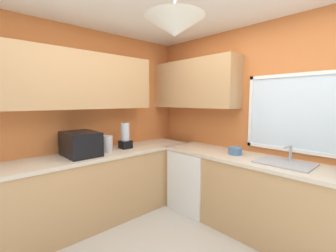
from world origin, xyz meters
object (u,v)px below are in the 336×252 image
object	(u,v)px
sink_assembly	(285,163)
bowl	(235,151)
kettle	(108,144)
dishwasher	(197,179)
microwave	(81,144)
blender_appliance	(125,137)

from	to	relation	value
sink_assembly	bowl	xyz separation A→B (m)	(-0.58, -0.01, 0.03)
kettle	bowl	world-z (taller)	kettle
dishwasher	bowl	world-z (taller)	bowl
dishwasher	kettle	size ratio (longest dim) A/B	4.00
kettle	bowl	size ratio (longest dim) A/B	1.26
microwave	blender_appliance	world-z (taller)	blender_appliance
microwave	kettle	size ratio (longest dim) A/B	2.27
microwave	sink_assembly	size ratio (longest dim) A/B	0.88
dishwasher	kettle	world-z (taller)	kettle
microwave	kettle	world-z (taller)	microwave
bowl	sink_assembly	bearing A→B (deg)	0.69
microwave	bowl	size ratio (longest dim) A/B	2.87
kettle	blender_appliance	xyz separation A→B (m)	(-0.02, 0.28, 0.06)
microwave	blender_appliance	size ratio (longest dim) A/B	1.33
dishwasher	microwave	xyz separation A→B (m)	(-0.66, -1.40, 0.61)
kettle	sink_assembly	distance (m)	2.11
blender_appliance	sink_assembly	bearing A→B (deg)	23.73
dishwasher	blender_appliance	size ratio (longest dim) A/B	2.35
microwave	kettle	xyz separation A→B (m)	(0.02, 0.35, -0.04)
dishwasher	bowl	distance (m)	0.78
microwave	bowl	xyz separation A→B (m)	(1.24, 1.43, -0.10)
dishwasher	blender_appliance	distance (m)	1.19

